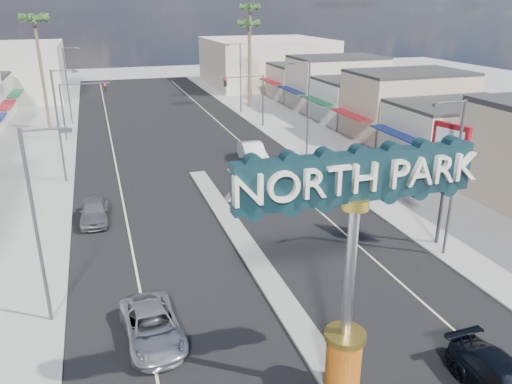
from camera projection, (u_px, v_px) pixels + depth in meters
ground at (195, 170)px, 43.65m from camera, size 160.00×160.00×0.00m
road at (195, 170)px, 43.64m from camera, size 20.00×120.00×0.01m
median_island at (248, 249)px, 29.36m from camera, size 1.30×30.00×0.16m
sidewalk_left at (21, 186)px, 39.62m from camera, size 8.00×120.00×0.12m
sidewalk_right at (339, 155)px, 47.63m from camera, size 8.00×120.00×0.12m
storefront_row_right at (366, 97)px, 61.04m from camera, size 12.00×42.00×6.00m
backdrop_far_right at (266, 62)px, 88.63m from camera, size 20.00×20.00×8.00m
gateway_sign at (352, 250)px, 16.59m from camera, size 8.20×1.50×9.15m
traffic_signal_left at (80, 100)px, 51.98m from camera, size 5.09×0.45×6.00m
traffic_signal_right at (248, 91)px, 57.24m from camera, size 5.09×0.45×6.00m
streetlight_l_near at (39, 220)px, 21.05m from camera, size 2.03×0.22×9.00m
streetlight_l_mid at (60, 121)px, 38.87m from camera, size 2.03×0.22×9.00m
streetlight_l_far at (68, 82)px, 58.48m from camera, size 2.03×0.22×9.00m
streetlight_r_near at (453, 172)px, 27.03m from camera, size 2.03×0.22×9.00m
streetlight_r_mid at (307, 105)px, 44.85m from camera, size 2.03×0.22×9.00m
streetlight_r_far at (239, 75)px, 64.45m from camera, size 2.03×0.22×9.00m
palm_left_far at (35, 25)px, 53.69m from camera, size 2.60×2.60×13.10m
palm_right_mid at (249, 28)px, 66.80m from camera, size 2.60×2.60×12.10m
palm_right_far at (250, 13)px, 72.09m from camera, size 2.60×2.60×14.10m
suv_left at (152, 326)px, 21.32m from camera, size 2.63×5.11×1.38m
suv_right at (506, 383)px, 18.07m from camera, size 2.11×4.97×1.43m
car_parked_left at (94, 211)px, 33.11m from camera, size 2.01×4.52×1.51m
car_parked_right at (252, 153)px, 45.48m from camera, size 2.23×5.53×1.79m
bank_pylon_sign at (449, 155)px, 28.19m from camera, size 0.88×2.27×7.27m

